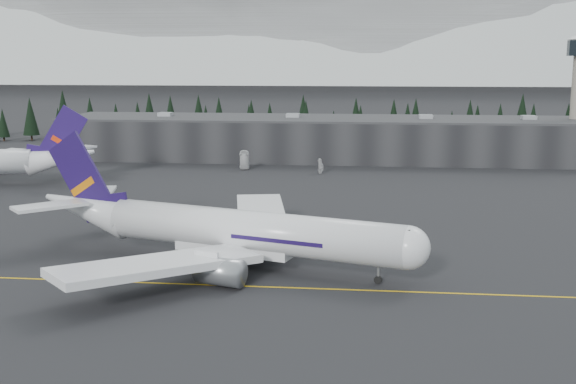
# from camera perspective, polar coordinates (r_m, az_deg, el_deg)

# --- Properties ---
(ground) EXTENTS (1400.00, 1400.00, 0.00)m
(ground) POSITION_cam_1_polar(r_m,az_deg,el_deg) (100.12, -1.26, -7.17)
(ground) COLOR black
(ground) RESTS_ON ground
(taxiline) EXTENTS (400.00, 0.40, 0.02)m
(taxiline) POSITION_cam_1_polar(r_m,az_deg,el_deg) (98.23, -1.41, -7.52)
(taxiline) COLOR gold
(taxiline) RESTS_ON ground
(terminal) EXTENTS (160.00, 30.00, 12.60)m
(terminal) POSITION_cam_1_polar(r_m,az_deg,el_deg) (221.21, 2.98, 4.28)
(terminal) COLOR black
(terminal) RESTS_ON ground
(treeline) EXTENTS (360.00, 20.00, 15.00)m
(treeline) POSITION_cam_1_polar(r_m,az_deg,el_deg) (257.86, 3.46, 5.44)
(treeline) COLOR black
(treeline) RESTS_ON ground
(mountain_ridge) EXTENTS (4400.00, 900.00, 420.00)m
(mountain_ridge) POSITION_cam_1_polar(r_m,az_deg,el_deg) (1095.02, 5.67, 8.93)
(mountain_ridge) COLOR white
(mountain_ridge) RESTS_ON ground
(jet_main) EXTENTS (63.14, 57.06, 19.03)m
(jet_main) POSITION_cam_1_polar(r_m,az_deg,el_deg) (108.20, -5.50, -2.91)
(jet_main) COLOR white
(jet_main) RESTS_ON ground
(gse_vehicle_a) EXTENTS (3.17, 5.78, 1.53)m
(gse_vehicle_a) POSITION_cam_1_polar(r_m,az_deg,el_deg) (199.45, -3.44, 1.98)
(gse_vehicle_a) COLOR silver
(gse_vehicle_a) RESTS_ON ground
(gse_vehicle_b) EXTENTS (4.42, 2.69, 1.41)m
(gse_vehicle_b) POSITION_cam_1_polar(r_m,az_deg,el_deg) (192.73, 2.61, 1.67)
(gse_vehicle_b) COLOR #BDBDC0
(gse_vehicle_b) RESTS_ON ground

